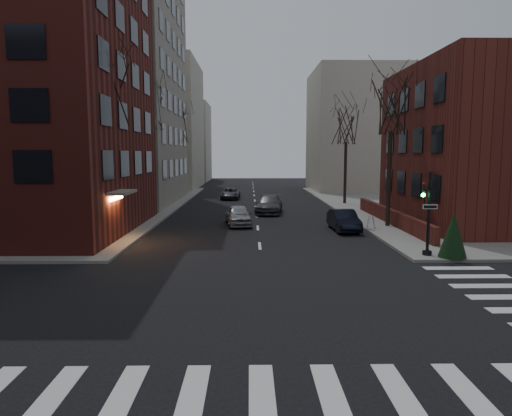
{
  "coord_description": "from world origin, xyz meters",
  "views": [
    {
      "loc": [
        -0.55,
        -12.42,
        5.02
      ],
      "look_at": [
        -0.19,
        12.68,
        2.0
      ],
      "focal_mm": 32.0,
      "sensor_mm": 36.0,
      "label": 1
    }
  ],
  "objects_px": {
    "car_lane_gray": "(269,204)",
    "sandwich_board": "(371,222)",
    "tree_right_b": "(346,126)",
    "streetlamp_near": "(148,164)",
    "traffic_signal": "(427,219)",
    "tree_right_a": "(391,107)",
    "tree_left_a": "(103,92)",
    "car_lane_silver": "(238,215)",
    "tree_left_c": "(177,126)",
    "evergreen_shrub": "(453,235)",
    "tree_left_b": "(149,106)",
    "streetlamp_far": "(185,160)",
    "car_lane_far": "(230,194)",
    "parked_sedan": "(344,220)"
  },
  "relations": [
    {
      "from": "car_lane_gray",
      "to": "sandwich_board",
      "type": "bearing_deg",
      "value": -48.95
    },
    {
      "from": "tree_right_b",
      "to": "car_lane_gray",
      "type": "xyz_separation_m",
      "value": [
        -7.7,
        -6.34,
        -6.84
      ]
    },
    {
      "from": "car_lane_gray",
      "to": "streetlamp_near",
      "type": "bearing_deg",
      "value": -151.78
    },
    {
      "from": "traffic_signal",
      "to": "tree_right_b",
      "type": "relative_size",
      "value": 0.44
    },
    {
      "from": "tree_right_a",
      "to": "tree_right_b",
      "type": "relative_size",
      "value": 1.06
    },
    {
      "from": "sandwich_board",
      "to": "tree_left_a",
      "type": "bearing_deg",
      "value": -167.05
    },
    {
      "from": "traffic_signal",
      "to": "tree_right_b",
      "type": "xyz_separation_m",
      "value": [
        0.86,
        23.01,
        5.68
      ]
    },
    {
      "from": "tree_right_a",
      "to": "sandwich_board",
      "type": "height_order",
      "value": "tree_right_a"
    },
    {
      "from": "tree_left_a",
      "to": "car_lane_silver",
      "type": "bearing_deg",
      "value": 34.93
    },
    {
      "from": "traffic_signal",
      "to": "car_lane_silver",
      "type": "height_order",
      "value": "traffic_signal"
    },
    {
      "from": "tree_left_c",
      "to": "evergreen_shrub",
      "type": "height_order",
      "value": "tree_left_c"
    },
    {
      "from": "traffic_signal",
      "to": "sandwich_board",
      "type": "height_order",
      "value": "traffic_signal"
    },
    {
      "from": "streetlamp_near",
      "to": "sandwich_board",
      "type": "distance_m",
      "value": 16.82
    },
    {
      "from": "tree_left_b",
      "to": "tree_right_a",
      "type": "xyz_separation_m",
      "value": [
        17.6,
        -8.0,
        -0.88
      ]
    },
    {
      "from": "car_lane_gray",
      "to": "evergreen_shrub",
      "type": "xyz_separation_m",
      "value": [
        7.9,
        -17.16,
        0.48
      ]
    },
    {
      "from": "traffic_signal",
      "to": "car_lane_silver",
      "type": "distance_m",
      "value": 13.85
    },
    {
      "from": "tree_right_a",
      "to": "sandwich_board",
      "type": "distance_m",
      "value": 7.72
    },
    {
      "from": "car_lane_silver",
      "to": "sandwich_board",
      "type": "distance_m",
      "value": 9.04
    },
    {
      "from": "tree_right_a",
      "to": "streetlamp_far",
      "type": "height_order",
      "value": "tree_right_a"
    },
    {
      "from": "tree_right_a",
      "to": "car_lane_gray",
      "type": "bearing_deg",
      "value": 135.17
    },
    {
      "from": "streetlamp_near",
      "to": "evergreen_shrub",
      "type": "distance_m",
      "value": 22.07
    },
    {
      "from": "tree_left_b",
      "to": "car_lane_far",
      "type": "xyz_separation_m",
      "value": [
        6.14,
        11.6,
        -8.31
      ]
    },
    {
      "from": "car_lane_far",
      "to": "sandwich_board",
      "type": "xyz_separation_m",
      "value": [
        9.96,
        -21.03,
        -0.01
      ]
    },
    {
      "from": "car_lane_silver",
      "to": "evergreen_shrub",
      "type": "height_order",
      "value": "evergreen_shrub"
    },
    {
      "from": "tree_left_b",
      "to": "parked_sedan",
      "type": "distance_m",
      "value": 18.94
    },
    {
      "from": "car_lane_gray",
      "to": "sandwich_board",
      "type": "height_order",
      "value": "car_lane_gray"
    },
    {
      "from": "traffic_signal",
      "to": "streetlamp_far",
      "type": "distance_m",
      "value": 36.81
    },
    {
      "from": "traffic_signal",
      "to": "streetlamp_far",
      "type": "xyz_separation_m",
      "value": [
        -16.14,
        33.01,
        2.33
      ]
    },
    {
      "from": "streetlamp_far",
      "to": "car_lane_gray",
      "type": "distance_m",
      "value": 19.12
    },
    {
      "from": "tree_left_a",
      "to": "evergreen_shrub",
      "type": "distance_m",
      "value": 19.99
    },
    {
      "from": "tree_left_b",
      "to": "parked_sedan",
      "type": "bearing_deg",
      "value": -32.56
    },
    {
      "from": "tree_left_a",
      "to": "tree_left_b",
      "type": "distance_m",
      "value": 12.01
    },
    {
      "from": "parked_sedan",
      "to": "car_lane_far",
      "type": "bearing_deg",
      "value": 109.45
    },
    {
      "from": "tree_right_a",
      "to": "streetlamp_far",
      "type": "xyz_separation_m",
      "value": [
        -17.0,
        24.0,
        -3.79
      ]
    },
    {
      "from": "streetlamp_near",
      "to": "evergreen_shrub",
      "type": "xyz_separation_m",
      "value": [
        17.2,
        -13.5,
        -3.01
      ]
    },
    {
      "from": "traffic_signal",
      "to": "tree_left_c",
      "type": "height_order",
      "value": "tree_left_c"
    },
    {
      "from": "tree_left_b",
      "to": "streetlamp_near",
      "type": "relative_size",
      "value": 1.72
    },
    {
      "from": "traffic_signal",
      "to": "streetlamp_near",
      "type": "height_order",
      "value": "streetlamp_near"
    },
    {
      "from": "streetlamp_near",
      "to": "parked_sedan",
      "type": "bearing_deg",
      "value": -20.61
    },
    {
      "from": "tree_left_a",
      "to": "traffic_signal",
      "type": "bearing_deg",
      "value": -16.65
    },
    {
      "from": "tree_right_b",
      "to": "streetlamp_near",
      "type": "height_order",
      "value": "tree_right_b"
    },
    {
      "from": "car_lane_silver",
      "to": "car_lane_far",
      "type": "xyz_separation_m",
      "value": [
        -1.32,
        18.39,
        -0.09
      ]
    },
    {
      "from": "traffic_signal",
      "to": "car_lane_gray",
      "type": "xyz_separation_m",
      "value": [
        -6.84,
        16.66,
        -1.17
      ]
    },
    {
      "from": "tree_right_a",
      "to": "car_lane_silver",
      "type": "xyz_separation_m",
      "value": [
        -10.14,
        1.21,
        -7.33
      ]
    },
    {
      "from": "tree_right_a",
      "to": "evergreen_shrub",
      "type": "distance_m",
      "value": 11.69
    },
    {
      "from": "traffic_signal",
      "to": "tree_right_b",
      "type": "bearing_deg",
      "value": 87.85
    },
    {
      "from": "tree_right_a",
      "to": "tree_right_b",
      "type": "xyz_separation_m",
      "value": [
        0.0,
        14.0,
        -0.44
      ]
    },
    {
      "from": "streetlamp_near",
      "to": "car_lane_gray",
      "type": "distance_m",
      "value": 10.58
    },
    {
      "from": "parked_sedan",
      "to": "evergreen_shrub",
      "type": "height_order",
      "value": "evergreen_shrub"
    },
    {
      "from": "tree_left_b",
      "to": "tree_left_c",
      "type": "bearing_deg",
      "value": 90.0
    }
  ]
}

